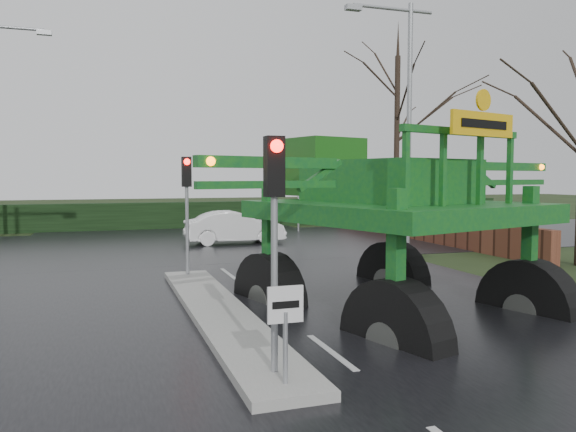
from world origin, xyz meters
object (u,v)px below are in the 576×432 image
object	(u,v)px
crop_sprayer	(386,189)
traffic_signal_mid	(187,190)
keep_left_sign	(285,319)
traffic_signal_far	(298,184)
traffic_signal_near	(274,203)
white_sedan	(235,244)
street_light_right	(403,103)

from	to	relation	value
crop_sprayer	traffic_signal_mid	bearing A→B (deg)	93.44
keep_left_sign	crop_sprayer	distance (m)	3.63
traffic_signal_far	crop_sprayer	bearing A→B (deg)	74.96
traffic_signal_near	crop_sprayer	world-z (taller)	crop_sprayer
traffic_signal_near	white_sedan	xyz separation A→B (m)	(3.24, 16.58, -2.59)
keep_left_sign	street_light_right	xyz separation A→B (m)	(9.49, 13.50, 4.93)
traffic_signal_far	street_light_right	bearing A→B (deg)	101.95
traffic_signal_far	crop_sprayer	world-z (taller)	crop_sprayer
keep_left_sign	traffic_signal_near	bearing A→B (deg)	90.00
keep_left_sign	traffic_signal_far	world-z (taller)	traffic_signal_far
white_sedan	crop_sprayer	bearing A→B (deg)	178.36
traffic_signal_near	traffic_signal_mid	bearing A→B (deg)	90.00
traffic_signal_near	street_light_right	size ratio (longest dim) A/B	0.35
traffic_signal_far	white_sedan	xyz separation A→B (m)	(-4.56, -4.44, -2.59)
white_sedan	keep_left_sign	bearing A→B (deg)	170.23
keep_left_sign	street_light_right	world-z (taller)	street_light_right
keep_left_sign	crop_sprayer	bearing A→B (deg)	37.70
traffic_signal_mid	white_sedan	size ratio (longest dim) A/B	0.81
keep_left_sign	street_light_right	size ratio (longest dim) A/B	0.14
traffic_signal_mid	traffic_signal_far	xyz separation A→B (m)	(7.80, 12.52, 0.00)
keep_left_sign	traffic_signal_far	size ratio (longest dim) A/B	0.38
traffic_signal_near	street_light_right	world-z (taller)	street_light_right
crop_sprayer	white_sedan	xyz separation A→B (m)	(0.69, 15.10, -2.73)
traffic_signal_near	traffic_signal_mid	xyz separation A→B (m)	(0.00, 8.50, 0.00)
traffic_signal_near	crop_sprayer	xyz separation A→B (m)	(2.55, 1.48, 0.14)
crop_sprayer	white_sedan	distance (m)	15.36
keep_left_sign	crop_sprayer	xyz separation A→B (m)	(2.55, 1.97, 1.68)
street_light_right	crop_sprayer	size ratio (longest dim) A/B	1.00
crop_sprayer	white_sedan	size ratio (longest dim) A/B	2.29
keep_left_sign	white_sedan	bearing A→B (deg)	79.25
keep_left_sign	crop_sprayer	world-z (taller)	crop_sprayer
keep_left_sign	street_light_right	bearing A→B (deg)	54.88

